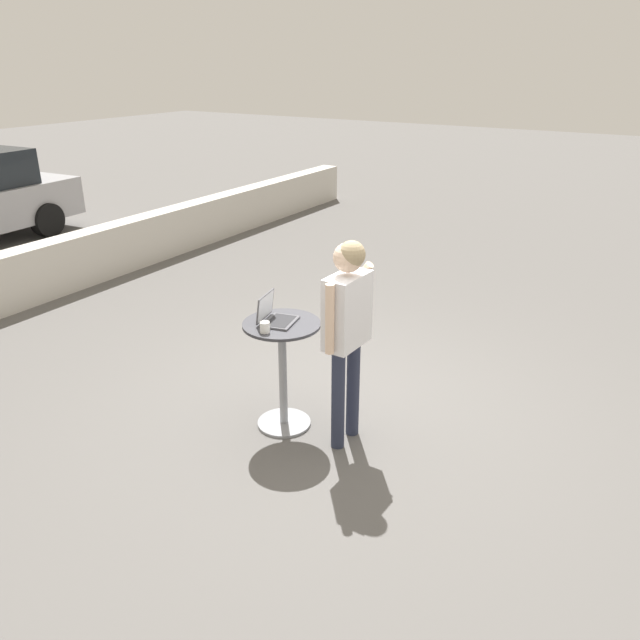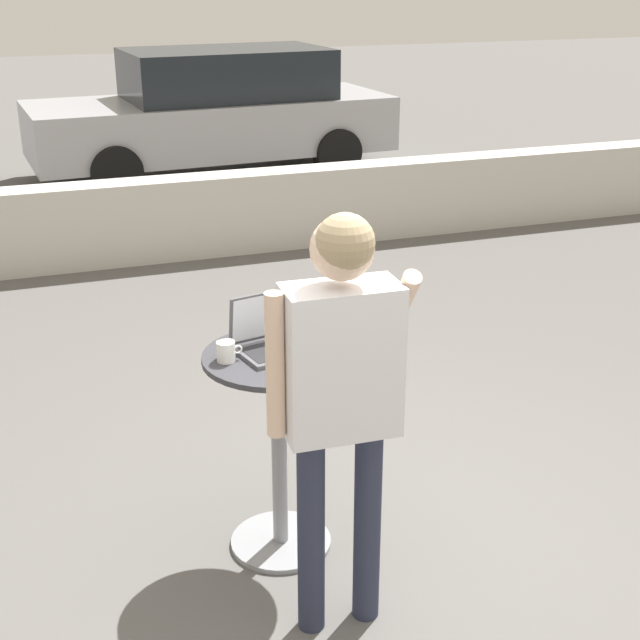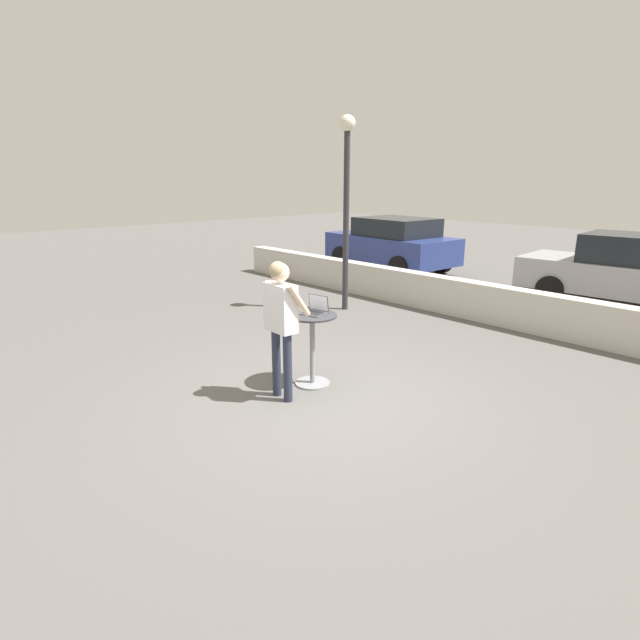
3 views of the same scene
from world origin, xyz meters
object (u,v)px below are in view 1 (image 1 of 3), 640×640
Objects in this scene: laptop at (275,316)px; standing_person at (347,317)px; coffee_mug at (265,327)px; cafe_table at (283,363)px.

standing_person reaches higher than laptop.
standing_person is (0.08, -0.63, 0.10)m from laptop.
cafe_table is at bearing -1.41° from coffee_mug.
standing_person is at bearing -63.09° from coffee_mug.
standing_person is (0.07, -0.58, 0.52)m from cafe_table.
laptop is 0.20× the size of standing_person.
laptop is at bearing 13.82° from coffee_mug.
standing_person reaches higher than coffee_mug.
laptop is 3.20× the size of coffee_mug.
cafe_table is 0.78m from standing_person.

